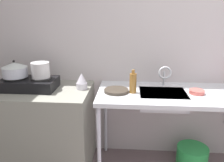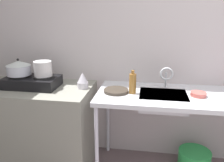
% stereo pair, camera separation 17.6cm
% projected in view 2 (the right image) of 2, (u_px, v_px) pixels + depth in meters
% --- Properties ---
extents(wall_back, '(5.47, 0.10, 2.57)m').
position_uv_depth(wall_back, '(206.00, 41.00, 2.34)').
color(wall_back, '#BAB1B2').
rests_on(wall_back, ground).
extents(counter_concrete, '(1.17, 0.66, 0.84)m').
position_uv_depth(counter_concrete, '(37.00, 125.00, 2.48)').
color(counter_concrete, gray).
rests_on(counter_concrete, ground).
extents(counter_sink, '(1.72, 0.66, 0.84)m').
position_uv_depth(counter_sink, '(190.00, 101.00, 2.15)').
color(counter_sink, silver).
rests_on(counter_sink, ground).
extents(stove, '(0.53, 0.31, 0.12)m').
position_uv_depth(stove, '(32.00, 81.00, 2.35)').
color(stove, black).
rests_on(stove, counter_concrete).
extents(pot_on_left_burner, '(0.24, 0.24, 0.17)m').
position_uv_depth(pot_on_left_burner, '(19.00, 68.00, 2.33)').
color(pot_on_left_burner, silver).
rests_on(pot_on_left_burner, stove).
extents(pot_on_right_burner, '(0.17, 0.17, 0.15)m').
position_uv_depth(pot_on_right_burner, '(43.00, 69.00, 2.29)').
color(pot_on_right_burner, silver).
rests_on(pot_on_right_burner, stove).
extents(percolator, '(0.11, 0.11, 0.16)m').
position_uv_depth(percolator, '(83.00, 81.00, 2.30)').
color(percolator, silver).
rests_on(percolator, counter_concrete).
extents(sink_basin, '(0.43, 0.34, 0.13)m').
position_uv_depth(sink_basin, '(163.00, 101.00, 2.18)').
color(sink_basin, silver).
rests_on(sink_basin, counter_sink).
extents(faucet, '(0.13, 0.07, 0.22)m').
position_uv_depth(faucet, '(166.00, 75.00, 2.26)').
color(faucet, silver).
rests_on(faucet, counter_sink).
extents(frying_pan, '(0.23, 0.23, 0.03)m').
position_uv_depth(frying_pan, '(116.00, 91.00, 2.20)').
color(frying_pan, '#3C3329').
rests_on(frying_pan, counter_sink).
extents(small_bowl_on_drainboard, '(0.14, 0.14, 0.04)m').
position_uv_depth(small_bowl_on_drainboard, '(198.00, 94.00, 2.10)').
color(small_bowl_on_drainboard, '#C15951').
rests_on(small_bowl_on_drainboard, counter_sink).
extents(bottle_by_sink, '(0.07, 0.07, 0.22)m').
position_uv_depth(bottle_by_sink, '(133.00, 83.00, 2.15)').
color(bottle_by_sink, brown).
rests_on(bottle_by_sink, counter_sink).
extents(bucket_on_floor, '(0.32, 0.32, 0.22)m').
position_uv_depth(bucket_on_floor, '(194.00, 161.00, 2.39)').
color(bucket_on_floor, green).
rests_on(bucket_on_floor, ground).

